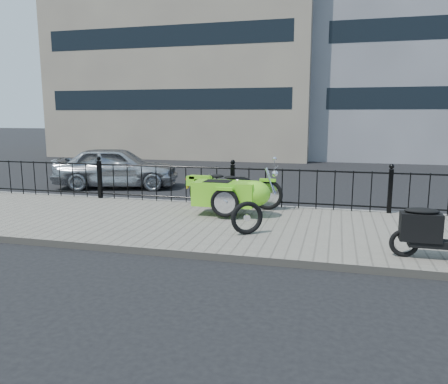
% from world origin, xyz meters
% --- Properties ---
extents(ground, '(120.00, 120.00, 0.00)m').
position_xyz_m(ground, '(0.00, 0.00, 0.00)').
color(ground, black).
rests_on(ground, ground).
extents(sidewalk, '(30.00, 3.80, 0.12)m').
position_xyz_m(sidewalk, '(0.00, -0.50, 0.06)').
color(sidewalk, slate).
rests_on(sidewalk, ground).
extents(curb, '(30.00, 0.10, 0.12)m').
position_xyz_m(curb, '(0.00, 1.44, 0.06)').
color(curb, gray).
rests_on(curb, ground).
extents(iron_fence, '(14.11, 0.11, 1.08)m').
position_xyz_m(iron_fence, '(0.00, 1.30, 0.59)').
color(iron_fence, black).
rests_on(iron_fence, sidewalk).
extents(building_tan, '(14.00, 8.01, 12.00)m').
position_xyz_m(building_tan, '(-6.00, 15.99, 6.00)').
color(building_tan, gray).
rests_on(building_tan, ground).
extents(building_grey, '(12.00, 8.01, 15.00)m').
position_xyz_m(building_grey, '(7.00, 16.99, 7.50)').
color(building_grey, gray).
rests_on(building_grey, ground).
extents(motorcycle_sidecar, '(2.28, 1.48, 0.98)m').
position_xyz_m(motorcycle_sidecar, '(0.26, 0.34, 0.59)').
color(motorcycle_sidecar, black).
rests_on(motorcycle_sidecar, sidewalk).
extents(scooter, '(1.58, 0.46, 1.07)m').
position_xyz_m(scooter, '(3.85, -1.82, 0.54)').
color(scooter, black).
rests_on(scooter, sidewalk).
extents(spare_tire, '(0.55, 0.40, 0.60)m').
position_xyz_m(spare_tire, '(0.86, -1.19, 0.42)').
color(spare_tire, black).
rests_on(spare_tire, sidewalk).
extents(sedan_car, '(4.02, 2.39, 1.28)m').
position_xyz_m(sedan_car, '(-4.23, 3.56, 0.64)').
color(sedan_car, '#A5A7AB').
rests_on(sedan_car, ground).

